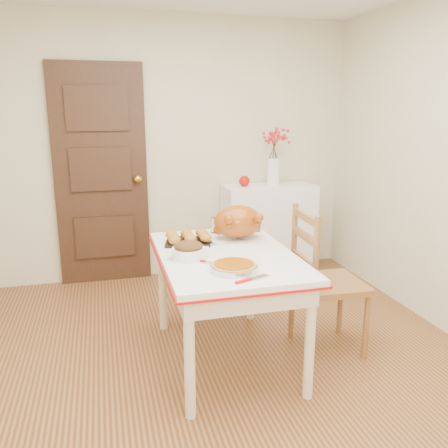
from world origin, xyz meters
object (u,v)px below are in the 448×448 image
object	(u,v)px
sideboard	(268,229)
kitchen_table	(226,307)
pumpkin_pie	(234,266)
turkey_platter	(238,223)
chair_oak	(329,280)

from	to	relation	value
sideboard	kitchen_table	distance (m)	1.78
sideboard	kitchen_table	xyz separation A→B (m)	(-0.87, -1.55, -0.08)
pumpkin_pie	sideboard	bearing A→B (deg)	64.22
kitchen_table	pumpkin_pie	distance (m)	0.52
turkey_platter	chair_oak	bearing A→B (deg)	-43.79
kitchen_table	chair_oak	distance (m)	0.74
sideboard	kitchen_table	size ratio (longest dim) A/B	0.72
kitchen_table	turkey_platter	bearing A→B (deg)	58.58
kitchen_table	pumpkin_pie	size ratio (longest dim) A/B	4.61
kitchen_table	turkey_platter	world-z (taller)	turkey_platter
sideboard	turkey_platter	xyz separation A→B (m)	(-0.72, -1.31, 0.42)
kitchen_table	pumpkin_pie	world-z (taller)	pumpkin_pie
kitchen_table	turkey_platter	distance (m)	0.58
kitchen_table	pumpkin_pie	bearing A→B (deg)	-97.24
kitchen_table	chair_oak	size ratio (longest dim) A/B	1.24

